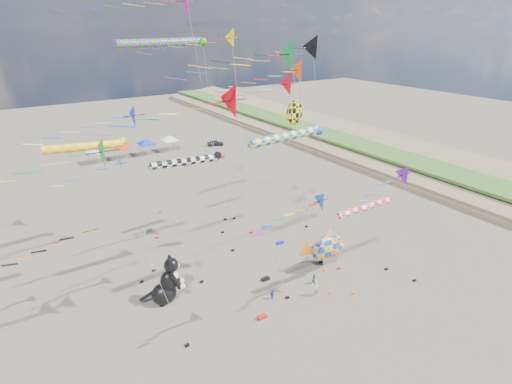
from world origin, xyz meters
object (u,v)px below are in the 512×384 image
at_px(cat_inflatable, 165,279).
at_px(child_blue, 272,294).
at_px(person_adult, 316,289).
at_px(fish_inflatable, 327,247).
at_px(parked_car, 215,143).
at_px(child_green, 314,279).

bearing_deg(cat_inflatable, child_blue, -13.54).
relative_size(cat_inflatable, person_adult, 3.03).
xyz_separation_m(fish_inflatable, parked_car, (12.42, 49.03, -1.97)).
relative_size(cat_inflatable, fish_inflatable, 0.86).
xyz_separation_m(child_green, parked_car, (15.40, 50.59, 0.04)).
bearing_deg(parked_car, person_adult, -176.85).
height_order(fish_inflatable, parked_car, fish_inflatable).
distance_m(fish_inflatable, child_blue, 8.36).
height_order(person_adult, child_green, person_adult).
relative_size(fish_inflatable, parked_car, 1.59).
bearing_deg(parked_car, fish_inflatable, -173.44).
bearing_deg(child_blue, cat_inflatable, 132.37).
distance_m(cat_inflatable, child_blue, 10.32).
xyz_separation_m(person_adult, parked_car, (16.57, 52.16, -0.20)).
distance_m(fish_inflatable, parked_car, 50.62).
height_order(child_blue, parked_car, parked_car).
distance_m(fish_inflatable, child_green, 3.92).
xyz_separation_m(cat_inflatable, child_blue, (8.60, -5.36, -1.94)).
xyz_separation_m(cat_inflatable, parked_car, (29.04, 44.83, -1.87)).
height_order(child_green, child_blue, child_green).
bearing_deg(child_green, fish_inflatable, 46.03).
distance_m(cat_inflatable, child_green, 14.93).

